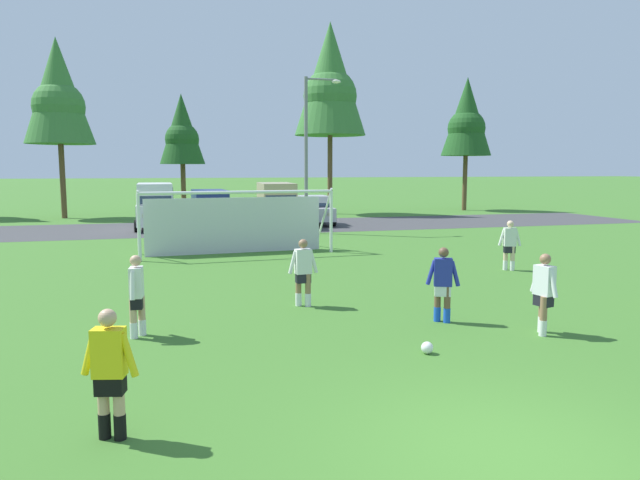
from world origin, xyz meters
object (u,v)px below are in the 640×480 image
(parked_car_slot_left, at_px, (210,209))
(player_winger_left, at_px, (544,294))
(parked_car_slot_center, at_px, (314,210))
(player_striker_near, at_px, (510,245))
(parked_car_slot_far_left, at_px, (155,205))
(soccer_ball, at_px, (427,348))
(referee, at_px, (110,374))
(street_lamp, at_px, (309,153))
(player_midfield_center, at_px, (137,296))
(player_trailing_back, at_px, (303,273))
(player_winger_right, at_px, (443,285))
(parked_car_slot_center_left, at_px, (276,204))
(soccer_goal, at_px, (236,221))

(parked_car_slot_left, bearing_deg, player_winger_left, -78.56)
(parked_car_slot_left, xyz_separation_m, parked_car_slot_center, (6.18, 1.01, -0.24))
(player_winger_left, bearing_deg, parked_car_slot_left, 101.44)
(player_striker_near, bearing_deg, parked_car_slot_far_left, 123.39)
(soccer_ball, bearing_deg, referee, -159.20)
(parked_car_slot_far_left, xyz_separation_m, street_lamp, (7.69, -4.33, 2.76))
(player_midfield_center, xyz_separation_m, player_trailing_back, (3.79, 1.64, 0.00))
(player_winger_right, bearing_deg, player_trailing_back, 138.65)
(referee, height_order, parked_car_slot_center_left, parked_car_slot_center_left)
(soccer_goal, relative_size, player_striker_near, 4.58)
(soccer_goal, height_order, parked_car_slot_center_left, soccer_goal)
(soccer_ball, relative_size, player_midfield_center, 0.13)
(soccer_goal, height_order, player_winger_left, soccer_goal)
(player_midfield_center, bearing_deg, player_trailing_back, 23.37)
(parked_car_slot_left, bearing_deg, player_midfield_center, -98.98)
(referee, xyz_separation_m, parked_car_slot_center, (9.62, 26.19, 0.05))
(soccer_ball, relative_size, player_trailing_back, 0.13)
(referee, height_order, player_striker_near, same)
(player_winger_left, bearing_deg, parked_car_slot_center_left, 92.16)
(player_striker_near, distance_m, player_winger_right, 7.42)
(referee, distance_m, parked_car_slot_center_left, 26.22)
(referee, xyz_separation_m, parked_car_slot_far_left, (0.53, 26.16, 0.52))
(player_striker_near, relative_size, street_lamp, 0.21)
(player_winger_left, xyz_separation_m, parked_car_slot_far_left, (-7.50, 23.64, 0.52))
(referee, xyz_separation_m, parked_car_slot_left, (3.44, 25.18, 0.29))
(street_lamp, bearing_deg, player_trailing_back, -105.17)
(soccer_ball, height_order, parked_car_slot_center_left, parked_car_slot_center_left)
(referee, distance_m, player_trailing_back, 7.31)
(player_midfield_center, xyz_separation_m, street_lamp, (8.04, 17.32, 3.28))
(player_striker_near, relative_size, parked_car_slot_center_left, 0.33)
(player_striker_near, xyz_separation_m, parked_car_slot_center, (-2.08, 16.98, 0.05))
(parked_car_slot_left, relative_size, parked_car_slot_center_left, 0.95)
(parked_car_slot_center, bearing_deg, parked_car_slot_far_left, -179.82)
(player_trailing_back, bearing_deg, parked_car_slot_far_left, 99.75)
(soccer_goal, distance_m, player_winger_left, 13.64)
(player_winger_right, bearing_deg, parked_car_slot_center, 82.08)
(soccer_goal, relative_size, player_winger_left, 4.58)
(player_trailing_back, height_order, parked_car_slot_far_left, parked_car_slot_far_left)
(referee, bearing_deg, player_midfield_center, 87.74)
(referee, relative_size, player_trailing_back, 1.00)
(player_winger_left, relative_size, player_winger_right, 1.00)
(player_midfield_center, distance_m, parked_car_slot_center, 23.64)
(player_striker_near, bearing_deg, soccer_goal, 142.66)
(player_winger_left, relative_size, street_lamp, 0.21)
(player_striker_near, xyz_separation_m, parked_car_slot_far_left, (-11.17, 16.95, 0.52))
(soccer_goal, height_order, player_winger_right, soccer_goal)
(referee, relative_size, parked_car_slot_center, 0.38)
(parked_car_slot_far_left, bearing_deg, player_striker_near, -56.61)
(player_winger_left, xyz_separation_m, parked_car_slot_left, (-4.58, 22.66, 0.29))
(parked_car_slot_left, distance_m, parked_car_slot_center_left, 3.73)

